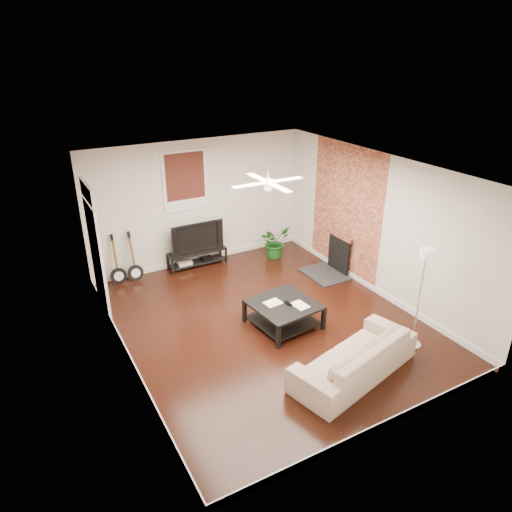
% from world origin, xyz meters
% --- Properties ---
extents(room, '(5.01, 6.01, 2.81)m').
position_xyz_m(room, '(0.00, 0.00, 1.40)').
color(room, black).
rests_on(room, ground).
extents(brick_accent, '(0.02, 2.20, 2.80)m').
position_xyz_m(brick_accent, '(2.49, 1.00, 1.40)').
color(brick_accent, brown).
rests_on(brick_accent, floor).
extents(fireplace, '(0.80, 1.10, 0.92)m').
position_xyz_m(fireplace, '(2.20, 1.00, 0.46)').
color(fireplace, black).
rests_on(fireplace, floor).
extents(window_back, '(1.00, 0.06, 1.30)m').
position_xyz_m(window_back, '(-0.30, 2.97, 1.95)').
color(window_back, '#3D1410').
rests_on(window_back, wall_back).
extents(door_left, '(0.08, 1.00, 2.50)m').
position_xyz_m(door_left, '(-2.46, 1.90, 1.25)').
color(door_left, white).
rests_on(door_left, wall_left).
extents(tv_stand, '(1.33, 0.36, 0.37)m').
position_xyz_m(tv_stand, '(-0.20, 2.78, 0.19)').
color(tv_stand, black).
rests_on(tv_stand, floor).
extents(tv, '(1.19, 0.16, 0.69)m').
position_xyz_m(tv, '(-0.20, 2.80, 0.72)').
color(tv, black).
rests_on(tv, tv_stand).
extents(coffee_table, '(1.17, 1.17, 0.45)m').
position_xyz_m(coffee_table, '(0.20, -0.25, 0.22)').
color(coffee_table, black).
rests_on(coffee_table, floor).
extents(sofa, '(2.32, 1.35, 0.63)m').
position_xyz_m(sofa, '(0.41, -1.92, 0.32)').
color(sofa, '#C5AC93').
rests_on(sofa, floor).
extents(floor_lamp, '(0.35, 0.35, 1.78)m').
position_xyz_m(floor_lamp, '(1.76, -1.82, 0.89)').
color(floor_lamp, silver).
rests_on(floor_lamp, floor).
extents(potted_plant, '(0.83, 0.76, 0.77)m').
position_xyz_m(potted_plant, '(1.59, 2.36, 0.38)').
color(potted_plant, '#175319').
rests_on(potted_plant, floor).
extents(guitar_left, '(0.35, 0.26, 1.09)m').
position_xyz_m(guitar_left, '(-1.98, 2.75, 0.54)').
color(guitar_left, black).
rests_on(guitar_left, floor).
extents(guitar_right, '(0.34, 0.25, 1.09)m').
position_xyz_m(guitar_right, '(-1.63, 2.72, 0.54)').
color(guitar_right, black).
rests_on(guitar_right, floor).
extents(ceiling_fan, '(1.24, 1.24, 0.32)m').
position_xyz_m(ceiling_fan, '(0.00, 0.00, 2.60)').
color(ceiling_fan, white).
rests_on(ceiling_fan, ceiling).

